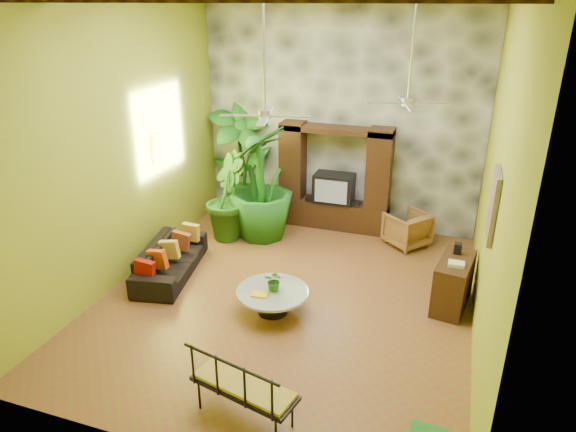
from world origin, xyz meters
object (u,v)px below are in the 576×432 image
(iron_bench, at_px, (241,386))
(ceiling_fan_front, at_px, (265,100))
(wicker_armchair, at_px, (407,229))
(coffee_table, at_px, (273,298))
(sofa, at_px, (170,259))
(entertainment_center, at_px, (334,186))
(side_console, at_px, (453,283))
(tall_plant_a, at_px, (242,159))
(tall_plant_b, at_px, (226,196))
(ceiling_fan_back, at_px, (409,89))
(tall_plant_c, at_px, (261,183))

(iron_bench, bearing_deg, ceiling_fan_front, 117.03)
(wicker_armchair, distance_m, coffee_table, 3.67)
(sofa, xyz_separation_m, coffee_table, (2.22, -0.58, -0.04))
(entertainment_center, relative_size, wicker_armchair, 3.07)
(iron_bench, bearing_deg, sofa, 146.09)
(sofa, xyz_separation_m, side_console, (4.95, 0.54, 0.13))
(tall_plant_a, bearing_deg, coffee_table, -60.20)
(sofa, xyz_separation_m, tall_plant_b, (0.29, 1.83, 0.62))
(entertainment_center, bearing_deg, sofa, -126.85)
(entertainment_center, distance_m, ceiling_fan_back, 3.50)
(wicker_armchair, xyz_separation_m, tall_plant_b, (-3.68, -0.82, 0.56))
(ceiling_fan_back, bearing_deg, iron_bench, -106.55)
(sofa, distance_m, wicker_armchair, 4.77)
(tall_plant_a, relative_size, coffee_table, 2.33)
(ceiling_fan_back, height_order, wicker_armchair, ceiling_fan_back)
(wicker_armchair, xyz_separation_m, tall_plant_c, (-2.98, -0.57, 0.84))
(tall_plant_c, distance_m, iron_bench, 5.32)
(tall_plant_b, relative_size, tall_plant_c, 0.77)
(ceiling_fan_front, bearing_deg, ceiling_fan_back, 41.63)
(tall_plant_a, xyz_separation_m, side_console, (4.83, -2.54, -0.94))
(iron_bench, bearing_deg, coffee_table, 114.94)
(ceiling_fan_front, height_order, tall_plant_a, ceiling_fan_front)
(sofa, distance_m, coffee_table, 2.29)
(ceiling_fan_back, height_order, tall_plant_a, ceiling_fan_back)
(wicker_armchair, height_order, coffee_table, wicker_armchair)
(entertainment_center, height_order, tall_plant_a, tall_plant_a)
(ceiling_fan_front, xyz_separation_m, sofa, (-2.10, 0.47, -3.10))
(wicker_armchair, distance_m, iron_bench, 5.71)
(tall_plant_c, xyz_separation_m, iron_bench, (1.71, -5.00, -0.64))
(sofa, bearing_deg, wicker_armchair, -67.25)
(wicker_armchair, distance_m, tall_plant_c, 3.15)
(tall_plant_b, height_order, iron_bench, tall_plant_b)
(tall_plant_c, bearing_deg, wicker_armchair, 10.74)
(wicker_armchair, relative_size, side_console, 0.73)
(wicker_armchair, distance_m, tall_plant_a, 4.00)
(ceiling_fan_back, xyz_separation_m, side_console, (1.05, -0.59, -2.98))
(ceiling_fan_back, height_order, iron_bench, ceiling_fan_back)
(entertainment_center, bearing_deg, iron_bench, -86.21)
(tall_plant_b, bearing_deg, sofa, -99.07)
(entertainment_center, distance_m, ceiling_fan_front, 4.30)
(ceiling_fan_front, xyz_separation_m, wicker_armchair, (1.87, 3.12, -3.05))
(entertainment_center, bearing_deg, tall_plant_a, 179.64)
(tall_plant_a, height_order, coffee_table, tall_plant_a)
(tall_plant_b, xyz_separation_m, coffee_table, (1.93, -2.41, -0.66))
(iron_bench, bearing_deg, wicker_armchair, 90.47)
(tall_plant_a, distance_m, tall_plant_b, 1.34)
(coffee_table, relative_size, side_console, 1.10)
(tall_plant_a, bearing_deg, ceiling_fan_front, -60.84)
(entertainment_center, xyz_separation_m, tall_plant_c, (-1.31, -0.99, 0.23))
(entertainment_center, distance_m, wicker_armchair, 1.83)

